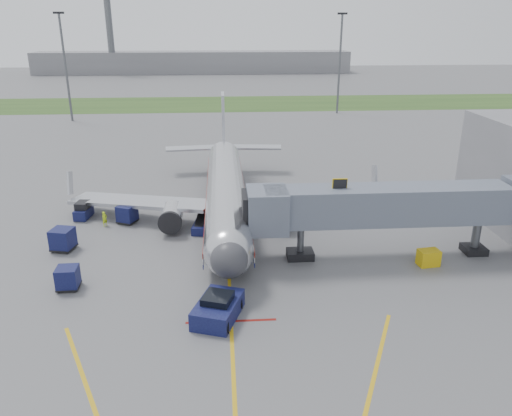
{
  "coord_description": "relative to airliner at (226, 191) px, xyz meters",
  "views": [
    {
      "loc": [
        -0.38,
        -32.28,
        18.53
      ],
      "look_at": [
        2.57,
        8.69,
        3.2
      ],
      "focal_mm": 35.0,
      "sensor_mm": 36.0,
      "label": 1
    }
  ],
  "objects": [
    {
      "name": "baggage_cart_c",
      "position": [
        -9.73,
        -1.16,
        -1.74
      ],
      "size": [
        2.19,
        2.19,
        1.78
      ],
      "color": "#0E0C38",
      "rests_on": "ground"
    },
    {
      "name": "airliner",
      "position": [
        0.0,
        0.0,
        0.0
      ],
      "size": [
        32.1,
        35.67,
        10.25
      ],
      "color": "silver",
      "rests_on": "ground"
    },
    {
      "name": "baggage_cart_b",
      "position": [
        -11.89,
        -14.02,
        -1.78
      ],
      "size": [
        1.62,
        1.62,
        1.7
      ],
      "color": "#0E0C38",
      "rests_on": "ground"
    },
    {
      "name": "distant_terminal",
      "position": [
        -10.0,
        154.75,
        1.35
      ],
      "size": [
        120.0,
        14.0,
        8.0
      ],
      "primitive_type": "cube",
      "color": "slate",
      "rests_on": "ground"
    },
    {
      "name": "grass_strip",
      "position": [
        -0.0,
        74.75,
        -2.64
      ],
      "size": [
        300.0,
        25.0,
        0.01
      ],
      "primitive_type": "cube",
      "color": "#2D4C1E",
      "rests_on": "ground"
    },
    {
      "name": "ground_power_cart",
      "position": [
        16.16,
        -12.25,
        -1.99
      ],
      "size": [
        1.78,
        1.3,
        1.33
      ],
      "color": "gold",
      "rests_on": "ground"
    },
    {
      "name": "light_mast_left",
      "position": [
        -30.0,
        54.75,
        8.13
      ],
      "size": [
        2.0,
        0.44,
        20.4
      ],
      "color": "#595B60",
      "rests_on": "ground"
    },
    {
      "name": "belt_loader",
      "position": [
        -2.5,
        -3.57,
        -2.2
      ],
      "size": [
        1.65,
        3.79,
        1.8
      ],
      "color": "#0E0C38",
      "rests_on": "ground"
    },
    {
      "name": "control_tower",
      "position": [
        -40.0,
        149.75,
        14.68
      ],
      "size": [
        4.0,
        4.0,
        30.0
      ],
      "color": "#595B60",
      "rests_on": "ground"
    },
    {
      "name": "ground",
      "position": [
        -0.0,
        -15.25,
        -2.65
      ],
      "size": [
        400.0,
        400.0,
        0.0
      ],
      "primitive_type": "plane",
      "color": "#565659",
      "rests_on": "ground"
    },
    {
      "name": "pushback_tug",
      "position": [
        -0.85,
        -18.75,
        -1.93
      ],
      "size": [
        3.73,
        4.72,
        1.72
      ],
      "color": "#0E0C38",
      "rests_on": "ground"
    },
    {
      "name": "light_mast_right",
      "position": [
        25.0,
        59.75,
        8.13
      ],
      "size": [
        2.0,
        0.44,
        20.4
      ],
      "color": "#595B60",
      "rests_on": "ground"
    },
    {
      "name": "apron_markings",
      "position": [
        -0.0,
        -22.65,
        -2.64
      ],
      "size": [
        21.52,
        50.0,
        0.01
      ],
      "color": "gold",
      "rests_on": "ground"
    },
    {
      "name": "jet_bridge",
      "position": [
        12.86,
        -10.25,
        1.82
      ],
      "size": [
        25.3,
        4.0,
        6.9
      ],
      "color": "slate",
      "rests_on": "ground"
    },
    {
      "name": "baggage_tug",
      "position": [
        -14.35,
        0.44,
        -1.89
      ],
      "size": [
        1.57,
        2.57,
        1.7
      ],
      "color": "#0E0C38",
      "rests_on": "ground"
    },
    {
      "name": "ramp_worker",
      "position": [
        -11.75,
        -1.94,
        -1.9
      ],
      "size": [
        0.63,
        0.64,
        1.48
      ],
      "primitive_type": "imported",
      "rotation": [
        0.0,
        0.0,
        0.84
      ],
      "color": "#C1E81B",
      "rests_on": "ground"
    },
    {
      "name": "baggage_cart_a",
      "position": [
        -14.2,
        -7.13,
        -1.66
      ],
      "size": [
        2.14,
        2.14,
        1.93
      ],
      "color": "#0E0C38",
      "rests_on": "ground"
    }
  ]
}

